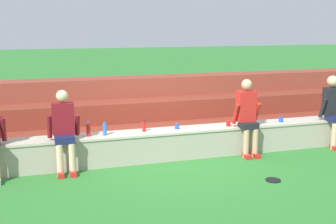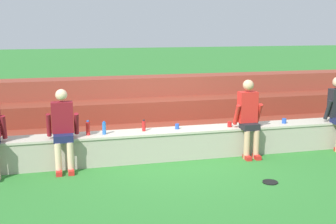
{
  "view_description": "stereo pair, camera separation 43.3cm",
  "coord_description": "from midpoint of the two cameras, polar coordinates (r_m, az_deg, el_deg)",
  "views": [
    {
      "loc": [
        -2.52,
        -7.26,
        2.49
      ],
      "look_at": [
        -0.19,
        0.24,
        0.9
      ],
      "focal_mm": 45.96,
      "sensor_mm": 36.0,
      "label": 1
    },
    {
      "loc": [
        -2.1,
        -7.37,
        2.49
      ],
      "look_at": [
        -0.19,
        0.24,
        0.9
      ],
      "focal_mm": 45.96,
      "sensor_mm": 36.0,
      "label": 2
    }
  ],
  "objects": [
    {
      "name": "ground_plane",
      "position": [
        8.07,
        0.23,
        -6.51
      ],
      "size": [
        80.0,
        80.0,
        0.0
      ],
      "primitive_type": "plane",
      "color": "#2D752D"
    },
    {
      "name": "stone_seating_wall",
      "position": [
        8.2,
        -0.28,
        -4.08
      ],
      "size": [
        7.6,
        0.52,
        0.55
      ],
      "color": "#A8A08E",
      "rests_on": "ground"
    },
    {
      "name": "brick_bleachers",
      "position": [
        9.84,
        -3.35,
        -0.19
      ],
      "size": [
        11.39,
        2.1,
        1.3
      ],
      "color": "maroon",
      "rests_on": "ground"
    },
    {
      "name": "person_left_of_center",
      "position": [
        7.53,
        -15.25,
        -2.16
      ],
      "size": [
        0.55,
        0.53,
        1.42
      ],
      "color": "beige",
      "rests_on": "ground"
    },
    {
      "name": "person_center",
      "position": [
        8.34,
        9.03,
        -0.37
      ],
      "size": [
        0.53,
        0.49,
        1.48
      ],
      "color": "tan",
      "rests_on": "ground"
    },
    {
      "name": "person_right_of_center",
      "position": [
        9.37,
        19.83,
        0.39
      ],
      "size": [
        0.49,
        0.54,
        1.48
      ],
      "color": "#DBAD89",
      "rests_on": "ground"
    },
    {
      "name": "water_bottle_near_right",
      "position": [
        7.78,
        -12.08,
        -2.26
      ],
      "size": [
        0.07,
        0.07,
        0.27
      ],
      "color": "red",
      "rests_on": "stone_seating_wall"
    },
    {
      "name": "water_bottle_near_left",
      "position": [
        7.99,
        -4.76,
        -1.88
      ],
      "size": [
        0.07,
        0.07,
        0.21
      ],
      "color": "red",
      "rests_on": "stone_seating_wall"
    },
    {
      "name": "water_bottle_mid_left",
      "position": [
        7.79,
        -9.97,
        -2.25
      ],
      "size": [
        0.07,
        0.07,
        0.24
      ],
      "color": "blue",
      "rests_on": "stone_seating_wall"
    },
    {
      "name": "plastic_cup_left_end",
      "position": [
        8.15,
        -0.35,
        -1.92
      ],
      "size": [
        0.08,
        0.08,
        0.1
      ],
      "primitive_type": "cylinder",
      "color": "blue",
      "rests_on": "stone_seating_wall"
    },
    {
      "name": "plastic_cup_right_end",
      "position": [
        8.98,
        13.4,
        -0.98
      ],
      "size": [
        0.09,
        0.09,
        0.1
      ],
      "primitive_type": "cylinder",
      "color": "blue",
      "rests_on": "stone_seating_wall"
    },
    {
      "name": "plastic_cup_middle",
      "position": [
        8.43,
        6.55,
        -1.54
      ],
      "size": [
        0.08,
        0.08,
        0.1
      ],
      "primitive_type": "cylinder",
      "color": "red",
      "rests_on": "stone_seating_wall"
    },
    {
      "name": "frisbee",
      "position": [
        7.24,
        12.09,
        -8.84
      ],
      "size": [
        0.25,
        0.25,
        0.02
      ],
      "primitive_type": "cylinder",
      "color": "black",
      "rests_on": "ground"
    }
  ]
}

